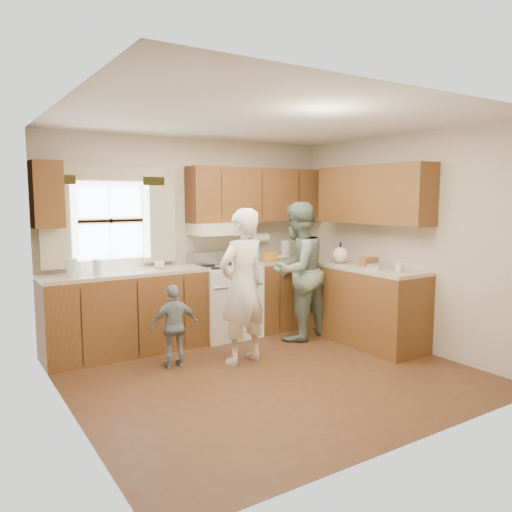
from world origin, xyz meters
TOP-DOWN VIEW (x-y plane):
  - room at (0.00, 0.00)m, footprint 3.80×3.80m
  - kitchen_fixtures at (0.61, 1.08)m, footprint 3.80×2.25m
  - stove at (0.30, 1.44)m, footprint 0.76×0.67m
  - woman_left at (-0.04, 0.45)m, footprint 0.67×0.51m
  - woman_right at (1.00, 0.85)m, footprint 0.98×0.85m
  - child at (-0.71, 0.70)m, footprint 0.53×0.28m

SIDE VIEW (x-z plane):
  - child at x=-0.71m, z-range 0.00..0.87m
  - stove at x=0.30m, z-range -0.07..1.00m
  - woman_left at x=-0.04m, z-range 0.00..1.66m
  - kitchen_fixtures at x=0.61m, z-range -0.24..1.91m
  - woman_right at x=1.00m, z-range 0.00..1.71m
  - room at x=0.00m, z-range -0.65..3.15m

